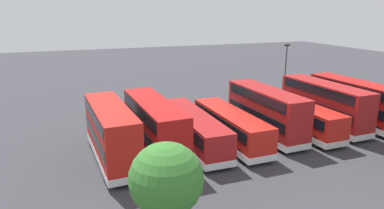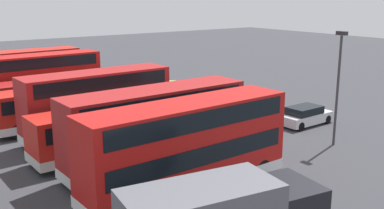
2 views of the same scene
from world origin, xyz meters
name	(u,v)px [view 2 (image 2 of 2)]	position (x,y,z in m)	size (l,w,h in m)	color
ground_plane	(212,108)	(0.00, 0.00, 0.00)	(140.00, 140.00, 0.00)	#38383D
bus_double_decker_near_end	(187,145)	(-12.73, 11.65, 2.45)	(2.97, 11.10, 4.55)	#B71411
bus_double_decker_second	(156,126)	(-9.10, 11.18, 2.45)	(2.88, 10.86, 4.55)	#A51919
bus_single_deck_third	(124,126)	(-5.58, 11.37, 1.62)	(2.82, 11.49, 2.95)	red
bus_double_decker_fourth	(97,103)	(-2.01, 11.45, 2.45)	(2.89, 10.19, 4.55)	#A51919
bus_single_deck_fifth	(68,104)	(1.99, 12.01, 1.62)	(2.79, 10.89, 2.95)	red
bus_single_deck_sixth	(60,95)	(5.35, 11.38, 1.62)	(2.66, 11.78, 2.95)	#A51919
bus_double_decker_seventh	(38,79)	(9.01, 11.92, 2.45)	(2.97, 10.73, 4.55)	#B71411
bus_double_decker_far_end	(24,74)	(12.56, 12.09, 2.45)	(3.06, 10.25, 4.55)	red
car_hatchback_silver	(155,84)	(8.88, 0.29, 0.70)	(3.66, 4.43, 1.43)	#A5D14C
car_small_green	(305,116)	(-8.20, -2.36, 0.70)	(1.93, 4.36, 1.43)	silver
lamp_post_tall	(338,79)	(-12.38, -0.23, 4.32)	(0.70, 0.30, 7.31)	#38383D
waste_bin_yellow	(199,86)	(6.49, -3.47, 0.47)	(0.60, 0.60, 0.95)	#333338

